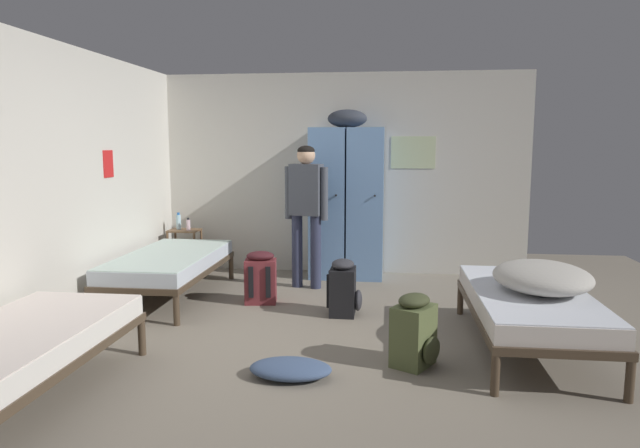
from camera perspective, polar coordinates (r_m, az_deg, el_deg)
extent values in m
plane|color=gray|center=(5.00, -0.36, -11.26)|extent=(8.26, 8.26, 0.00)
cube|color=beige|center=(7.33, 2.19, 5.04)|extent=(4.69, 0.06, 2.55)
cube|color=beige|center=(5.52, -24.99, 3.34)|extent=(0.06, 5.16, 2.55)
cube|color=beige|center=(7.27, 9.33, 7.10)|extent=(0.55, 0.01, 0.40)
cube|color=red|center=(6.28, -20.48, 5.68)|extent=(0.01, 0.20, 0.28)
cube|color=#6B93C6|center=(7.06, 0.84, 2.10)|extent=(0.44, 0.52, 1.85)
cylinder|color=black|center=(6.76, 1.62, 2.90)|extent=(0.02, 0.03, 0.02)
cube|color=#6B93C6|center=(7.03, 4.57, 2.05)|extent=(0.44, 0.52, 1.85)
cylinder|color=black|center=(6.74, 5.52, 2.85)|extent=(0.02, 0.03, 0.02)
ellipsoid|color=#333842|center=(7.01, 2.76, 10.52)|extent=(0.48, 0.36, 0.22)
cylinder|color=brown|center=(7.45, -15.01, -2.92)|extent=(0.03, 0.03, 0.55)
cylinder|color=brown|center=(7.32, -12.47, -3.02)|extent=(0.03, 0.03, 0.55)
cylinder|color=brown|center=(7.69, -14.27, -2.55)|extent=(0.03, 0.03, 0.55)
cylinder|color=brown|center=(7.57, -11.80, -2.64)|extent=(0.03, 0.03, 0.55)
cube|color=brown|center=(7.52, -13.37, -3.40)|extent=(0.38, 0.30, 0.02)
cube|color=brown|center=(7.46, -13.46, -0.63)|extent=(0.38, 0.30, 0.02)
cylinder|color=#473828|center=(5.93, 22.05, -7.35)|extent=(0.06, 0.06, 0.28)
cylinder|color=#473828|center=(5.76, 13.91, -7.42)|extent=(0.06, 0.06, 0.28)
cylinder|color=#473828|center=(4.27, 28.66, -13.70)|extent=(0.06, 0.06, 0.28)
cylinder|color=#473828|center=(4.04, 17.17, -14.30)|extent=(0.06, 0.06, 0.28)
cube|color=#473828|center=(4.92, 20.20, -8.29)|extent=(0.90, 1.90, 0.06)
cube|color=silver|center=(4.90, 20.26, -7.16)|extent=(0.87, 1.84, 0.14)
cube|color=silver|center=(4.88, 20.30, -6.31)|extent=(0.86, 1.82, 0.01)
cylinder|color=#473828|center=(5.77, -22.10, -7.77)|extent=(0.06, 0.06, 0.28)
cylinder|color=#473828|center=(5.42, -14.21, -8.42)|extent=(0.06, 0.06, 0.28)
cylinder|color=#473828|center=(7.38, -15.21, -4.09)|extent=(0.06, 0.06, 0.28)
cylinder|color=#473828|center=(7.11, -8.91, -4.36)|extent=(0.06, 0.06, 0.28)
cube|color=#473828|center=(6.36, -14.85, -4.43)|extent=(0.90, 1.90, 0.06)
cube|color=silver|center=(6.34, -14.88, -3.55)|extent=(0.87, 1.84, 0.14)
cube|color=silver|center=(6.33, -14.90, -2.89)|extent=(0.86, 1.82, 0.01)
cylinder|color=#473828|center=(5.16, -26.11, -9.83)|extent=(0.06, 0.06, 0.28)
cylinder|color=#473828|center=(4.77, -17.45, -10.82)|extent=(0.06, 0.06, 0.28)
cube|color=#473828|center=(4.16, -28.27, -11.73)|extent=(0.90, 1.90, 0.06)
cube|color=silver|center=(4.13, -28.36, -10.42)|extent=(0.87, 1.84, 0.14)
cube|color=silver|center=(4.11, -28.43, -9.43)|extent=(0.86, 1.82, 0.01)
ellipsoid|color=#B7B2A8|center=(4.86, 21.39, -4.96)|extent=(0.75, 0.89, 0.23)
cylinder|color=#2D334C|center=(6.53, -0.43, -2.82)|extent=(0.12, 0.12, 0.85)
cylinder|color=#2D334C|center=(6.60, -2.30, -2.71)|extent=(0.12, 0.12, 0.85)
cube|color=#474C56|center=(6.47, -1.39, 3.47)|extent=(0.39, 0.27, 0.58)
cylinder|color=#474C56|center=(6.40, 0.44, 3.05)|extent=(0.08, 0.08, 0.60)
cylinder|color=#474C56|center=(6.55, -3.19, 3.15)|extent=(0.08, 0.08, 0.60)
sphere|color=#DBAD89|center=(6.45, -1.40, 6.91)|extent=(0.21, 0.21, 0.21)
ellipsoid|color=black|center=(6.45, -1.41, 7.37)|extent=(0.20, 0.20, 0.11)
cylinder|color=#B2DBEA|center=(7.49, -14.01, 0.19)|extent=(0.06, 0.06, 0.19)
cylinder|color=#2666B2|center=(7.48, -14.04, 1.01)|extent=(0.03, 0.03, 0.03)
cylinder|color=beige|center=(7.39, -13.08, -0.09)|extent=(0.05, 0.05, 0.13)
cylinder|color=black|center=(7.38, -13.10, 0.52)|extent=(0.03, 0.03, 0.03)
cube|color=#566038|center=(4.39, 9.36, -10.98)|extent=(0.37, 0.40, 0.46)
ellipsoid|color=#383D23|center=(4.35, 11.13, -12.33)|extent=(0.19, 0.25, 0.20)
ellipsoid|color=#383D23|center=(4.31, 9.44, -7.58)|extent=(0.33, 0.36, 0.10)
cube|color=black|center=(4.37, 7.22, -10.71)|extent=(0.05, 0.06, 0.32)
cube|color=black|center=(4.51, 8.33, -10.10)|extent=(0.05, 0.06, 0.32)
cube|color=black|center=(5.57, 2.30, -6.78)|extent=(0.24, 0.32, 0.46)
ellipsoid|color=#2D2D33|center=(5.58, 3.84, -7.64)|extent=(0.08, 0.24, 0.20)
ellipsoid|color=#2D2D33|center=(5.50, 2.31, -4.06)|extent=(0.22, 0.29, 0.10)
cube|color=black|center=(5.49, 0.81, -6.74)|extent=(0.02, 0.05, 0.32)
cube|color=black|center=(5.66, 1.00, -6.29)|extent=(0.02, 0.05, 0.32)
cube|color=maroon|center=(6.00, -5.98, -5.74)|extent=(0.35, 0.28, 0.46)
ellipsoid|color=#42191E|center=(6.16, -5.85, -6.15)|extent=(0.25, 0.11, 0.20)
ellipsoid|color=#42191E|center=(5.94, -6.01, -3.20)|extent=(0.31, 0.25, 0.10)
cube|color=black|center=(5.86, -5.23, -5.83)|extent=(0.05, 0.03, 0.32)
cube|color=black|center=(5.87, -6.95, -5.82)|extent=(0.05, 0.03, 0.32)
ellipsoid|color=#42567A|center=(4.18, -2.97, -14.31)|extent=(0.59, 0.37, 0.12)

